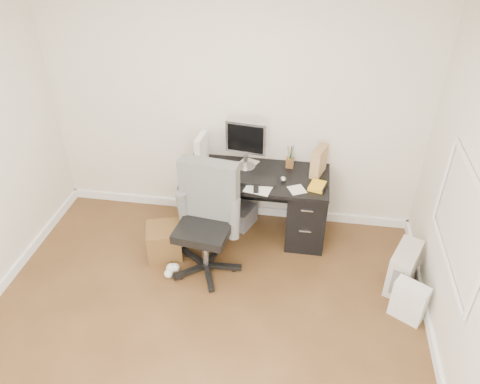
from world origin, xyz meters
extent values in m
plane|color=#4A2F17|center=(0.00, 0.00, 0.00)|extent=(4.00, 4.00, 0.00)
cube|color=silver|center=(0.00, 2.00, 1.35)|extent=(4.00, 0.02, 2.70)
cube|color=white|center=(0.00, 0.00, 2.70)|extent=(4.00, 4.00, 0.02)
cube|color=white|center=(0.00, 1.99, 0.05)|extent=(4.00, 0.03, 0.10)
cube|color=white|center=(1.99, 0.00, 0.05)|extent=(0.03, 4.00, 0.10)
cube|color=black|center=(0.30, 1.65, 0.73)|extent=(1.50, 0.70, 0.04)
cube|color=black|center=(-0.25, 1.65, 0.35)|extent=(0.40, 0.60, 0.71)
cube|color=black|center=(0.85, 1.65, 0.35)|extent=(0.40, 0.60, 0.71)
cube|color=black|center=(0.30, 1.98, 0.45)|extent=(0.70, 0.03, 0.51)
cube|color=black|center=(0.30, 1.52, 0.76)|extent=(0.44, 0.17, 0.02)
sphere|color=#B2B3B7|center=(0.58, 1.56, 0.78)|extent=(0.08, 0.08, 0.06)
cylinder|color=#153E93|center=(-0.27, 1.55, 0.84)|extent=(0.11, 0.11, 0.18)
cube|color=white|center=(-0.31, 1.80, 0.91)|extent=(0.15, 0.29, 0.33)
cube|color=#9B794B|center=(0.92, 1.78, 0.90)|extent=(0.20, 0.28, 0.30)
cube|color=yellow|center=(0.93, 1.51, 0.77)|extent=(0.20, 0.23, 0.03)
cube|color=beige|center=(1.80, 1.05, 0.22)|extent=(0.36, 0.49, 0.45)
cube|color=white|center=(1.81, 0.65, 0.20)|extent=(0.35, 0.33, 0.39)
cube|color=#4F3717|center=(-0.58, 1.13, 0.17)|extent=(0.43, 0.43, 0.34)
cube|color=slate|center=(0.07, 1.79, 0.11)|extent=(0.47, 0.43, 0.22)
camera|label=1|loc=(0.78, -2.42, 3.33)|focal=35.00mm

